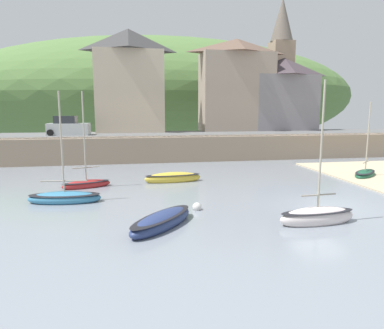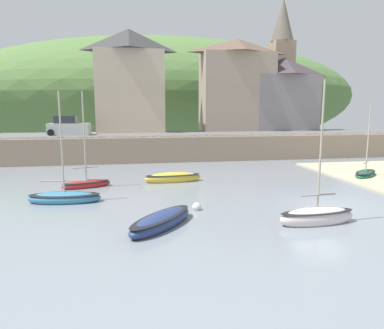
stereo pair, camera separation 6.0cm
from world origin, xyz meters
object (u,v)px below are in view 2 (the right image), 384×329
waterfront_building_centre (237,85)px  church_with_spire (281,62)px  fishing_boat_green (65,197)px  dinghy_open_wooden (86,183)px  motorboat_with_cabin (317,216)px  parked_car_near_slipway (69,127)px  sailboat_tall_mast (365,174)px  waterfront_building_right (284,94)px  mooring_buoy (197,207)px  waterfront_building_left (130,80)px  sailboat_blue_trim (173,178)px  rowboat_small_beached (161,221)px

waterfront_building_centre → church_with_spire: size_ratio=0.64×
fishing_boat_green → dinghy_open_wooden: dinghy_open_wooden is taller
motorboat_with_cabin → parked_car_near_slipway: bearing=117.2°
parked_car_near_slipway → waterfront_building_centre: bearing=17.3°
sailboat_tall_mast → waterfront_building_right: bearing=44.5°
waterfront_building_centre → mooring_buoy: 27.93m
waterfront_building_left → sailboat_tall_mast: waterfront_building_left is taller
dinghy_open_wooden → church_with_spire: bearing=25.8°
sailboat_tall_mast → dinghy_open_wooden: bearing=139.6°
waterfront_building_right → sailboat_blue_trim: size_ratio=2.18×
waterfront_building_left → waterfront_building_right: waterfront_building_left is taller
rowboat_small_beached → mooring_buoy: bearing=-1.7°
parked_car_near_slipway → sailboat_blue_trim: bearing=-51.9°
church_with_spire → waterfront_building_right: bearing=-107.8°
waterfront_building_centre → parked_car_near_slipway: waterfront_building_centre is taller
rowboat_small_beached → parked_car_near_slipway: (-7.48, 22.82, 2.95)m
waterfront_building_left → fishing_boat_green: 24.01m
motorboat_with_cabin → mooring_buoy: size_ratio=13.97×
mooring_buoy → sailboat_blue_trim: bearing=93.1°
dinghy_open_wooden → rowboat_small_beached: 9.49m
fishing_boat_green → rowboat_small_beached: fishing_boat_green is taller
sailboat_blue_trim → parked_car_near_slipway: size_ratio=0.96×
waterfront_building_left → parked_car_near_slipway: waterfront_building_left is taller
church_with_spire → motorboat_with_cabin: bearing=-110.6°
rowboat_small_beached → motorboat_with_cabin: bearing=-56.7°
rowboat_small_beached → sailboat_blue_trim: bearing=29.8°
waterfront_building_right → church_with_spire: size_ratio=0.52×
waterfront_building_left → waterfront_building_centre: bearing=0.0°
waterfront_building_centre → sailboat_tall_mast: 20.73m
sailboat_tall_mast → rowboat_small_beached: bearing=167.6°
rowboat_small_beached → parked_car_near_slipway: 24.20m
waterfront_building_left → parked_car_near_slipway: bearing=-144.5°
waterfront_building_centre → waterfront_building_left: bearing=180.0°
rowboat_small_beached → church_with_spire: bearing=8.3°
church_with_spire → fishing_boat_green: (-23.88, -26.33, -10.93)m
motorboat_with_cabin → parked_car_near_slipway: motorboat_with_cabin is taller
rowboat_small_beached → sailboat_blue_trim: size_ratio=0.99×
sailboat_blue_trim → mooring_buoy: size_ratio=8.67×
dinghy_open_wooden → sailboat_blue_trim: bearing=-10.5°
waterfront_building_centre → rowboat_small_beached: 30.66m
waterfront_building_centre → motorboat_with_cabin: (-4.68, -28.08, -7.59)m
parked_car_near_slipway → waterfront_building_right: bearing=14.2°
mooring_buoy → motorboat_with_cabin: bearing=-31.7°
sailboat_blue_trim → waterfront_building_left: bearing=94.6°
waterfront_building_left → waterfront_building_centre: 12.78m
waterfront_building_centre → parked_car_near_slipway: (-19.08, -4.50, -4.72)m
parked_car_near_slipway → sailboat_tall_mast: bearing=-27.1°
church_with_spire → sailboat_tall_mast: church_with_spire is taller
church_with_spire → sailboat_tall_mast: size_ratio=2.98×
sailboat_blue_trim → fishing_boat_green: bearing=-150.4°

